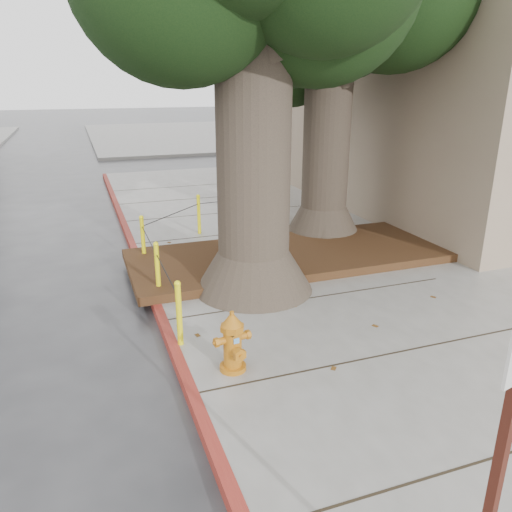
{
  "coord_description": "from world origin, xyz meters",
  "views": [
    {
      "loc": [
        -2.98,
        -4.88,
        3.58
      ],
      "look_at": [
        -0.6,
        1.76,
        1.1
      ],
      "focal_mm": 35.0,
      "sensor_mm": 36.0,
      "label": 1
    }
  ],
  "objects_px": {
    "fire_hydrant": "(233,342)",
    "car_silver": "(266,145)",
    "car_red": "(328,140)",
    "signpost": "(494,491)"
  },
  "relations": [
    {
      "from": "fire_hydrant",
      "to": "car_silver",
      "type": "bearing_deg",
      "value": 59.34
    },
    {
      "from": "fire_hydrant",
      "to": "car_red",
      "type": "height_order",
      "value": "car_red"
    },
    {
      "from": "signpost",
      "to": "car_red",
      "type": "height_order",
      "value": "signpost"
    },
    {
      "from": "signpost",
      "to": "car_silver",
      "type": "height_order",
      "value": "signpost"
    },
    {
      "from": "fire_hydrant",
      "to": "car_silver",
      "type": "xyz_separation_m",
      "value": [
        7.21,
        17.8,
        0.12
      ]
    },
    {
      "from": "signpost",
      "to": "car_red",
      "type": "distance_m",
      "value": 25.67
    },
    {
      "from": "car_silver",
      "to": "car_red",
      "type": "xyz_separation_m",
      "value": [
        4.23,
        1.7,
        -0.1
      ]
    },
    {
      "from": "fire_hydrant",
      "to": "car_silver",
      "type": "distance_m",
      "value": 19.2
    },
    {
      "from": "signpost",
      "to": "car_silver",
      "type": "bearing_deg",
      "value": 59.04
    },
    {
      "from": "signpost",
      "to": "fire_hydrant",
      "type": "bearing_deg",
      "value": 82.65
    }
  ]
}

